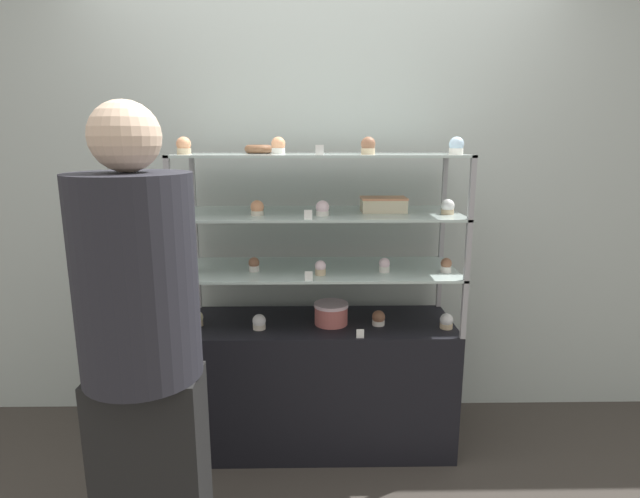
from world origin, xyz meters
TOP-DOWN VIEW (x-y plane):
  - ground_plane at (0.00, 0.00)m, footprint 20.00×20.00m
  - back_wall at (0.00, 0.39)m, footprint 8.00×0.05m
  - display_base at (0.00, 0.00)m, footprint 1.36×0.48m
  - display_riser_lower at (0.00, 0.00)m, footprint 1.36×0.48m
  - display_riser_middle at (0.00, 0.00)m, footprint 1.36×0.48m
  - display_riser_upper at (0.00, 0.00)m, footprint 1.36×0.48m
  - layer_cake_centerpiece at (0.06, -0.03)m, footprint 0.17×0.17m
  - sheet_cake_frosted at (0.31, 0.02)m, footprint 0.22×0.15m
  - cupcake_0 at (-0.62, -0.04)m, footprint 0.07×0.07m
  - cupcake_1 at (-0.30, -0.10)m, footprint 0.07×0.07m
  - cupcake_2 at (0.29, -0.05)m, footprint 0.07×0.07m
  - cupcake_3 at (0.62, -0.10)m, footprint 0.07×0.07m
  - price_tag_0 at (0.19, -0.22)m, footprint 0.04×0.00m
  - cupcake_4 at (-0.63, -0.06)m, footprint 0.05×0.05m
  - cupcake_5 at (-0.32, -0.05)m, footprint 0.05×0.05m
  - cupcake_6 at (-0.00, -0.12)m, footprint 0.05×0.05m
  - cupcake_7 at (0.31, -0.08)m, footprint 0.05×0.05m
  - cupcake_8 at (0.61, -0.08)m, footprint 0.05×0.05m
  - price_tag_1 at (-0.06, -0.22)m, footprint 0.04×0.00m
  - cupcake_9 at (-0.63, -0.11)m, footprint 0.06×0.06m
  - cupcake_10 at (-0.30, -0.09)m, footprint 0.06×0.06m
  - cupcake_11 at (0.01, -0.11)m, footprint 0.06×0.06m
  - cupcake_12 at (0.61, -0.06)m, footprint 0.06×0.06m
  - price_tag_2 at (-0.06, -0.22)m, footprint 0.04×0.00m
  - cupcake_13 at (-0.62, -0.09)m, footprint 0.07×0.07m
  - cupcake_14 at (-0.20, -0.04)m, footprint 0.07×0.07m
  - cupcake_15 at (0.22, -0.11)m, footprint 0.07×0.07m
  - cupcake_16 at (0.61, -0.13)m, footprint 0.07×0.07m
  - price_tag_3 at (-0.01, -0.22)m, footprint 0.04×0.00m
  - donut_glazed at (-0.30, 0.04)m, footprint 0.14×0.14m
  - customer_figure at (-0.62, -0.82)m, footprint 0.40×0.40m

SIDE VIEW (x-z plane):
  - ground_plane at x=0.00m, z-range 0.00..0.00m
  - display_base at x=0.00m, z-range 0.00..0.68m
  - price_tag_0 at x=0.19m, z-range 0.68..0.72m
  - cupcake_0 at x=-0.62m, z-range 0.67..0.75m
  - cupcake_1 at x=-0.30m, z-range 0.67..0.75m
  - cupcake_2 at x=0.29m, z-range 0.67..0.75m
  - cupcake_3 at x=0.62m, z-range 0.67..0.75m
  - layer_cake_centerpiece at x=0.06m, z-range 0.68..0.79m
  - customer_figure at x=-0.62m, z-range 0.06..1.77m
  - display_riser_lower at x=0.00m, z-range 0.80..1.08m
  - price_tag_1 at x=-0.06m, z-range 0.96..1.00m
  - cupcake_4 at x=-0.63m, z-range 0.96..1.03m
  - cupcake_5 at x=-0.32m, z-range 0.96..1.03m
  - cupcake_6 at x=0.00m, z-range 0.96..1.03m
  - cupcake_7 at x=0.31m, z-range 0.96..1.03m
  - cupcake_8 at x=0.61m, z-range 0.96..1.03m
  - display_riser_middle at x=0.00m, z-range 1.08..1.37m
  - price_tag_2 at x=-0.06m, z-range 1.24..1.29m
  - cupcake_9 at x=-0.63m, z-range 1.24..1.31m
  - cupcake_10 at x=-0.30m, z-range 1.24..1.31m
  - cupcake_11 at x=0.01m, z-range 1.24..1.31m
  - cupcake_12 at x=0.61m, z-range 1.24..1.31m
  - sheet_cake_frosted at x=0.31m, z-range 1.24..1.31m
  - back_wall at x=0.00m, z-range 0.00..2.60m
  - display_riser_upper at x=0.00m, z-range 1.37..1.65m
  - donut_glazed at x=-0.30m, z-range 1.52..1.56m
  - price_tag_3 at x=-0.01m, z-range 1.52..1.57m
  - cupcake_13 at x=-0.62m, z-range 1.52..1.60m
  - cupcake_14 at x=-0.20m, z-range 1.52..1.60m
  - cupcake_15 at x=0.22m, z-range 1.52..1.60m
  - cupcake_16 at x=0.61m, z-range 1.52..1.60m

